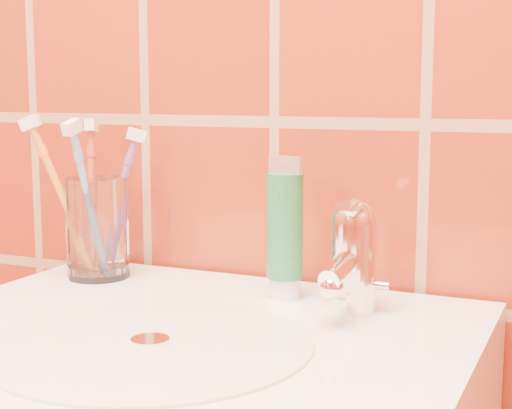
% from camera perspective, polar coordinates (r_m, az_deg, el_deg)
% --- Properties ---
extents(glass_tumbler, '(0.09, 0.09, 0.12)m').
position_cam_1_polar(glass_tumbler, '(0.98, -11.46, -1.68)').
color(glass_tumbler, white).
rests_on(glass_tumbler, pedestal_sink).
extents(toothpaste_tube, '(0.04, 0.04, 0.16)m').
position_cam_1_polar(toothpaste_tube, '(0.87, 2.12, -2.04)').
color(toothpaste_tube, white).
rests_on(toothpaste_tube, pedestal_sink).
extents(faucet, '(0.05, 0.11, 0.12)m').
position_cam_1_polar(faucet, '(0.82, 7.03, -3.44)').
color(faucet, white).
rests_on(faucet, pedestal_sink).
extents(toothbrush_0, '(0.12, 0.11, 0.20)m').
position_cam_1_polar(toothbrush_0, '(0.99, -10.04, 0.08)').
color(toothbrush_0, '#7C428F').
rests_on(toothbrush_0, glass_tumbler).
extents(toothbrush_1, '(0.03, 0.13, 0.22)m').
position_cam_1_polar(toothbrush_1, '(0.95, -12.03, 0.10)').
color(toothbrush_1, '#6D97C1').
rests_on(toothbrush_1, glass_tumbler).
extents(toothbrush_2, '(0.06, 0.09, 0.21)m').
position_cam_1_polar(toothbrush_2, '(0.99, -11.92, 0.40)').
color(toothbrush_2, '#BE3F28').
rests_on(toothbrush_2, glass_tumbler).
extents(toothbrush_3, '(0.15, 0.14, 0.21)m').
position_cam_1_polar(toothbrush_3, '(0.98, -13.80, 0.35)').
color(toothbrush_3, orange).
rests_on(toothbrush_3, glass_tumbler).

